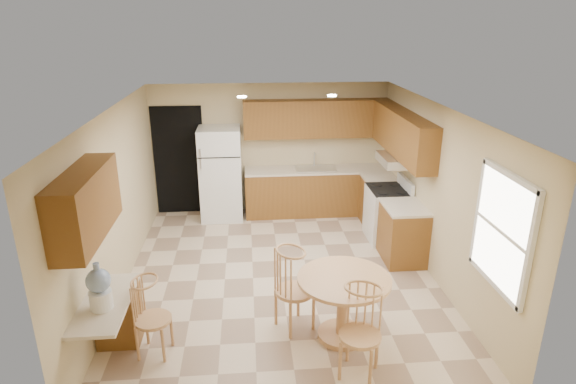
{
  "coord_description": "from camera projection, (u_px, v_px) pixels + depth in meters",
  "views": [
    {
      "loc": [
        -0.44,
        -6.28,
        3.62
      ],
      "look_at": [
        0.13,
        0.3,
        1.23
      ],
      "focal_mm": 30.0,
      "sensor_mm": 36.0,
      "label": 1
    }
  ],
  "objects": [
    {
      "name": "desk_pedestal",
      "position": [
        119.0,
        314.0,
        5.63
      ],
      "size": [
        0.48,
        0.42,
        0.72
      ],
      "primitive_type": "cube",
      "color": "brown",
      "rests_on": "floor"
    },
    {
      "name": "base_cab_right_b",
      "position": [
        403.0,
        234.0,
        7.53
      ],
      "size": [
        0.6,
        0.8,
        0.87
      ],
      "primitive_type": "cube",
      "color": "brown",
      "rests_on": "floor"
    },
    {
      "name": "counter_right_a",
      "position": [
        380.0,
        178.0,
        8.74
      ],
      "size": [
        0.63,
        0.59,
        0.04
      ],
      "primitive_type": "cube",
      "color": "beige",
      "rests_on": "base_cab_right_a"
    },
    {
      "name": "window",
      "position": [
        502.0,
        231.0,
        5.09
      ],
      "size": [
        0.06,
        1.12,
        1.3
      ],
      "color": "white",
      "rests_on": "wall_right"
    },
    {
      "name": "chair_table_a",
      "position": [
        295.0,
        285.0,
        5.68
      ],
      "size": [
        0.47,
        0.6,
        1.06
      ],
      "rotation": [
        0.0,
        0.0,
        -1.09
      ],
      "color": "tan",
      "rests_on": "floor"
    },
    {
      "name": "base_cab_right_a",
      "position": [
        378.0,
        201.0,
        8.9
      ],
      "size": [
        0.6,
        0.59,
        0.87
      ],
      "primitive_type": "cube",
      "color": "brown",
      "rests_on": "floor"
    },
    {
      "name": "upper_cab_back",
      "position": [
        317.0,
        119.0,
        9.01
      ],
      "size": [
        2.75,
        0.33,
        0.7
      ],
      "primitive_type": "cube",
      "color": "brown",
      "rests_on": "wall_back"
    },
    {
      "name": "dining_table",
      "position": [
        343.0,
        299.0,
        5.63
      ],
      "size": [
        1.09,
        1.09,
        0.81
      ],
      "rotation": [
        0.0,
        0.0,
        -0.38
      ],
      "color": "tan",
      "rests_on": "floor"
    },
    {
      "name": "floor",
      "position": [
        281.0,
        277.0,
        7.15
      ],
      "size": [
        5.5,
        5.5,
        0.0
      ],
      "primitive_type": "plane",
      "color": "beige",
      "rests_on": "ground"
    },
    {
      "name": "doorway",
      "position": [
        179.0,
        161.0,
        9.21
      ],
      "size": [
        0.9,
        0.02,
        2.1
      ],
      "primitive_type": "cube",
      "color": "black",
      "rests_on": "floor"
    },
    {
      "name": "desk_top",
      "position": [
        106.0,
        303.0,
        5.14
      ],
      "size": [
        0.5,
        1.2,
        0.04
      ],
      "primitive_type": "cube",
      "color": "beige",
      "rests_on": "desk_pedestal"
    },
    {
      "name": "can_light_a",
      "position": [
        242.0,
        97.0,
        7.39
      ],
      "size": [
        0.14,
        0.14,
        0.02
      ],
      "primitive_type": "cylinder",
      "color": "white",
      "rests_on": "ceiling"
    },
    {
      "name": "chair_table_b",
      "position": [
        363.0,
        330.0,
        4.9
      ],
      "size": [
        0.45,
        0.51,
        1.02
      ],
      "rotation": [
        0.0,
        0.0,
        2.68
      ],
      "color": "tan",
      "rests_on": "floor"
    },
    {
      "name": "chair_desk",
      "position": [
        150.0,
        315.0,
        5.26
      ],
      "size": [
        0.41,
        0.53,
        0.93
      ],
      "rotation": [
        0.0,
        0.0,
        -1.75
      ],
      "color": "tan",
      "rests_on": "floor"
    },
    {
      "name": "refrigerator",
      "position": [
        221.0,
        174.0,
        9.02
      ],
      "size": [
        0.77,
        0.75,
        1.75
      ],
      "color": "white",
      "rests_on": "floor"
    },
    {
      "name": "wall_right",
      "position": [
        436.0,
        193.0,
        6.91
      ],
      "size": [
        0.02,
        5.5,
        2.5
      ],
      "primitive_type": "cube",
      "color": "#C9B787",
      "rests_on": "floor"
    },
    {
      "name": "wall_front",
      "position": [
        303.0,
        310.0,
        4.15
      ],
      "size": [
        4.5,
        0.02,
        2.5
      ],
      "primitive_type": "cube",
      "color": "#C9B787",
      "rests_on": "floor"
    },
    {
      "name": "wall_left",
      "position": [
        116.0,
        203.0,
        6.54
      ],
      "size": [
        0.02,
        5.5,
        2.5
      ],
      "primitive_type": "cube",
      "color": "#C9B787",
      "rests_on": "floor"
    },
    {
      "name": "base_cab_back",
      "position": [
        316.0,
        192.0,
        9.37
      ],
      "size": [
        2.75,
        0.6,
        0.87
      ],
      "primitive_type": "cube",
      "color": "brown",
      "rests_on": "floor"
    },
    {
      "name": "stove",
      "position": [
        387.0,
        213.0,
        8.25
      ],
      "size": [
        0.65,
        0.76,
        1.09
      ],
      "color": "white",
      "rests_on": "floor"
    },
    {
      "name": "water_crock",
      "position": [
        99.0,
        288.0,
        4.95
      ],
      "size": [
        0.25,
        0.25,
        0.52
      ],
      "color": "white",
      "rests_on": "desk_top"
    },
    {
      "name": "sink",
      "position": [
        316.0,
        169.0,
        9.2
      ],
      "size": [
        0.78,
        0.44,
        0.01
      ],
      "primitive_type": "cube",
      "color": "silver",
      "rests_on": "counter_back"
    },
    {
      "name": "upper_cab_right",
      "position": [
        402.0,
        134.0,
        7.82
      ],
      "size": [
        0.33,
        2.42,
        0.7
      ],
      "primitive_type": "cube",
      "color": "brown",
      "rests_on": "wall_right"
    },
    {
      "name": "can_light_b",
      "position": [
        332.0,
        96.0,
        7.5
      ],
      "size": [
        0.14,
        0.14,
        0.02
      ],
      "primitive_type": "cylinder",
      "color": "white",
      "rests_on": "ceiling"
    },
    {
      "name": "range_hood",
      "position": [
        396.0,
        160.0,
        7.93
      ],
      "size": [
        0.5,
        0.76,
        0.14
      ],
      "primitive_type": "cube",
      "color": "silver",
      "rests_on": "upper_cab_right"
    },
    {
      "name": "counter_right_b",
      "position": [
        405.0,
        207.0,
        7.38
      ],
      "size": [
        0.63,
        0.8,
        0.04
      ],
      "primitive_type": "cube",
      "color": "beige",
      "rests_on": "base_cab_right_b"
    },
    {
      "name": "counter_back",
      "position": [
        317.0,
        170.0,
        9.21
      ],
      "size": [
        2.75,
        0.63,
        0.04
      ],
      "primitive_type": "cube",
      "color": "beige",
      "rests_on": "base_cab_back"
    },
    {
      "name": "upper_cab_left",
      "position": [
        86.0,
        204.0,
        4.85
      ],
      "size": [
        0.33,
        1.4,
        0.7
      ],
      "primitive_type": "cube",
      "color": "brown",
      "rests_on": "wall_left"
    },
    {
      "name": "wall_back",
      "position": [
        270.0,
        148.0,
        9.3
      ],
      "size": [
        4.5,
        0.02,
        2.5
      ],
      "primitive_type": "cube",
      "color": "#C9B787",
      "rests_on": "floor"
    },
    {
      "name": "ceiling",
      "position": [
        280.0,
        109.0,
        6.3
      ],
      "size": [
        4.5,
        5.5,
        0.02
      ],
      "primitive_type": "cube",
      "color": "white",
      "rests_on": "wall_back"
    }
  ]
}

